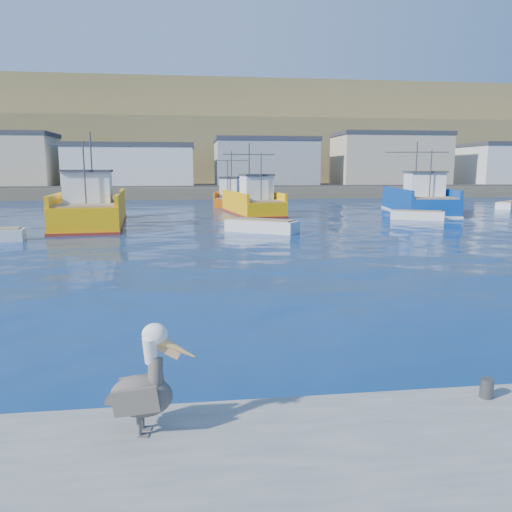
{
  "coord_description": "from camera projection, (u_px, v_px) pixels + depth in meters",
  "views": [
    {
      "loc": [
        -1.41,
        -10.02,
        3.93
      ],
      "look_at": [
        0.47,
        4.38,
        1.41
      ],
      "focal_mm": 35.0,
      "sensor_mm": 36.0,
      "label": 1
    }
  ],
  "objects": [
    {
      "name": "ground",
      "position": [
        261.0,
        356.0,
        10.64
      ],
      "size": [
        260.0,
        260.0,
        0.0
      ],
      "primitive_type": "plane",
      "color": "#071B58",
      "rests_on": "ground"
    },
    {
      "name": "dock_bollards",
      "position": [
        334.0,
        397.0,
        7.28
      ],
      "size": [
        36.2,
        0.2,
        0.3
      ],
      "color": "#4C4C4C",
      "rests_on": "dock"
    },
    {
      "name": "far_shore",
      "position": [
        196.0,
        148.0,
        115.8
      ],
      "size": [
        200.0,
        81.0,
        24.0
      ],
      "color": "brown",
      "rests_on": "ground"
    },
    {
      "name": "trawler_yellow_a",
      "position": [
        92.0,
        209.0,
        35.7
      ],
      "size": [
        5.93,
        13.35,
        6.73
      ],
      "color": "#FFAB07",
      "rests_on": "ground"
    },
    {
      "name": "trawler_yellow_b",
      "position": [
        253.0,
        203.0,
        44.68
      ],
      "size": [
        4.94,
        10.5,
        6.36
      ],
      "color": "#FFAB07",
      "rests_on": "ground"
    },
    {
      "name": "trawler_blue",
      "position": [
        419.0,
        201.0,
        45.9
      ],
      "size": [
        6.37,
        12.68,
        6.62
      ],
      "color": "navy",
      "rests_on": "ground"
    },
    {
      "name": "boat_orange",
      "position": [
        230.0,
        197.0,
        54.64
      ],
      "size": [
        4.17,
        7.54,
        5.93
      ],
      "color": "#E05E0E",
      "rests_on": "ground"
    },
    {
      "name": "skiff_mid",
      "position": [
        262.0,
        227.0,
        31.85
      ],
      "size": [
        4.7,
        3.87,
        1.0
      ],
      "color": "silver",
      "rests_on": "ground"
    },
    {
      "name": "skiff_far",
      "position": [
        510.0,
        206.0,
        50.9
      ],
      "size": [
        4.28,
        3.73,
        0.92
      ],
      "color": "silver",
      "rests_on": "ground"
    },
    {
      "name": "skiff_extra",
      "position": [
        417.0,
        216.0,
        39.79
      ],
      "size": [
        4.22,
        3.17,
        0.88
      ],
      "color": "silver",
      "rests_on": "ground"
    },
    {
      "name": "pelican",
      "position": [
        144.0,
        387.0,
        6.49
      ],
      "size": [
        1.22,
        0.58,
        1.5
      ],
      "color": "#595451",
      "rests_on": "dock"
    }
  ]
}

